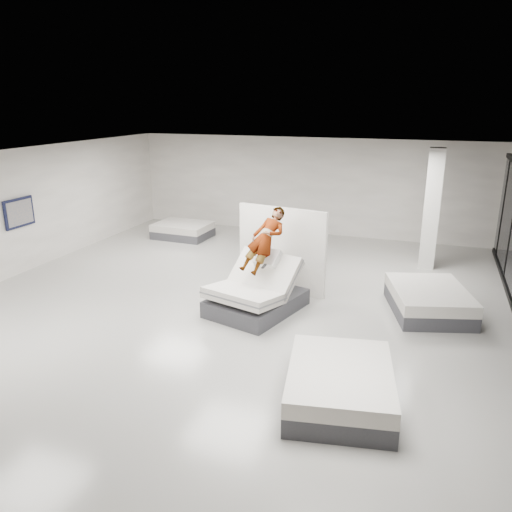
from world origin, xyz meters
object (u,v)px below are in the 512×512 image
Objects in this scene: remote at (264,266)px; flat_bed_right_far at (429,300)px; divider_panel at (281,250)px; flat_bed_right_near at (340,385)px; hero_bed at (256,294)px; person at (265,252)px; wall_poster at (19,213)px; flat_bed_left_far at (183,230)px; column at (432,209)px.

remote is 3.61m from flat_bed_right_far.
divider_panel reaches higher than flat_bed_right_near.
divider_panel is (-0.06, 1.44, -0.06)m from remote.
hero_bed is 1.45× the size of person.
flat_bed_right_far is 2.46× the size of wall_poster.
flat_bed_right_near is at bearing -38.53° from person.
divider_panel reaches higher than remote.
remote is 6.82m from wall_poster.
flat_bed_right_near is 2.40× the size of wall_poster.
flat_bed_left_far is 0.56× the size of column.
wall_poster reaches higher than flat_bed_right_near.
remote is 0.08× the size of flat_bed_left_far.
wall_poster is (-6.78, 0.45, 0.53)m from remote.
wall_poster is (-2.25, -4.51, 1.36)m from flat_bed_left_far.
remote is at bearing -77.60° from divider_panel.
column reaches higher than flat_bed_right_near.
flat_bed_left_far is 7.81m from column.
person is 3.65m from flat_bed_right_far.
person is 11.43× the size of remote.
hero_bed is 1.51m from divider_panel.
divider_panel is 3.43m from flat_bed_right_far.
person is 3.94m from flat_bed_right_near.
flat_bed_right_far is at bearing 29.73° from person.
hero_bed is at bearing -127.51° from column.
wall_poster reaches higher than remote.
flat_bed_right_far is 10.19m from wall_poster.
wall_poster reaches higher than flat_bed_left_far.
flat_bed_right_far is at bearing 4.58° from wall_poster.
divider_panel is 2.34× the size of wall_poster.
person is 0.70× the size of flat_bed_right_near.
wall_poster is (-9.93, -4.00, 0.00)m from column.
column is (7.68, -0.51, 1.36)m from flat_bed_left_far.
remote is at bearing -159.06° from flat_bed_right_far.
wall_poster is at bearing -175.42° from flat_bed_right_far.
divider_panel is at bearing 83.86° from hero_bed.
flat_bed_right_near is at bearing -49.94° from hero_bed.
person is at bearing -45.97° from flat_bed_left_far.
flat_bed_right_far is (3.50, 1.18, -0.11)m from hero_bed.
column reaches higher than flat_bed_right_far.
flat_bed_left_far is at bearing 147.93° from remote.
person reaches higher than flat_bed_right_far.
flat_bed_right_far is at bearing -87.55° from column.
person is 6.67m from wall_poster.
flat_bed_right_far is (3.29, 1.26, -0.79)m from remote.
divider_panel is (0.06, 1.04, -0.24)m from person.
divider_panel reaches higher than wall_poster.
person is at bearing -83.18° from divider_panel.
divider_panel reaches higher than person.
remote reaches higher than flat_bed_right_near.
column is at bearing 92.45° from flat_bed_right_far.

